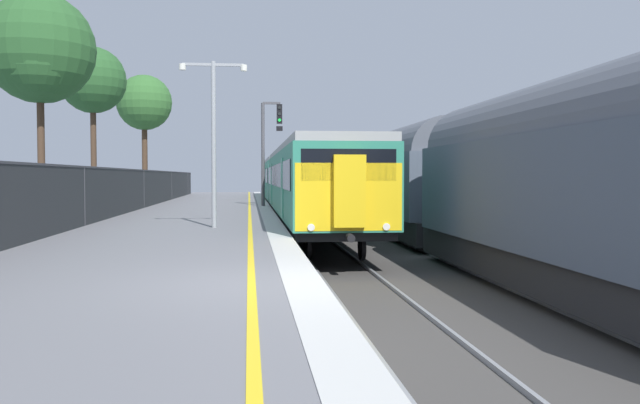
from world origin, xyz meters
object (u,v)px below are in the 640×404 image
Objects in this scene: commuter_train_at_platform at (293,181)px; platform_lamp_mid at (214,128)px; background_tree_centre at (39,52)px; background_tree_left at (144,104)px; background_tree_right at (94,82)px; freight_train_adjacent_track at (401,178)px; signal_gantry at (268,141)px.

platform_lamp_mid is (-3.51, -16.88, 1.70)m from commuter_train_at_platform.
platform_lamp_mid is 0.57× the size of background_tree_centre.
background_tree_left is 0.99× the size of background_tree_right.
background_tree_centre reaches higher than commuter_train_at_platform.
background_tree_right is at bearing -97.42° from background_tree_left.
commuter_train_at_platform is 4.99× the size of background_tree_left.
background_tree_left is at bearing 126.73° from freight_train_adjacent_track.
commuter_train_at_platform is at bearing -43.46° from background_tree_left.
platform_lamp_mid is (-7.52, -7.79, 1.52)m from freight_train_adjacent_track.
platform_lamp_mid is 10.41m from background_tree_centre.
freight_train_adjacent_track is 17.97m from background_tree_right.
signal_gantry is at bearing -15.66° from background_tree_right.
background_tree_left is (-8.02, 11.70, 3.05)m from signal_gantry.
freight_train_adjacent_track is 8.98× the size of platform_lamp_mid.
freight_train_adjacent_track is 10.93m from platform_lamp_mid.
background_tree_right is at bearing 90.93° from background_tree_centre.
signal_gantry is 10.10m from background_tree_right.
commuter_train_at_platform is at bearing 113.76° from freight_train_adjacent_track.
commuter_train_at_platform is 4.82× the size of background_tree_centre.
background_tree_centre reaches higher than platform_lamp_mid.
background_tree_right reaches higher than commuter_train_at_platform.
background_tree_centre reaches higher than signal_gantry.
signal_gantry reaches higher than freight_train_adjacent_track.
freight_train_adjacent_track reaches higher than commuter_train_at_platform.
background_tree_right is (-10.70, -0.11, 5.29)m from commuter_train_at_platform.
background_tree_left reaches higher than freight_train_adjacent_track.
background_tree_right is at bearing 164.34° from signal_gantry.
freight_train_adjacent_track is 5.14× the size of background_tree_centre.
background_tree_right is (-14.70, 8.99, 5.11)m from freight_train_adjacent_track.
freight_train_adjacent_track is at bearing -53.27° from background_tree_left.
signal_gantry is 12.02m from background_tree_centre.
background_tree_left is at bearing 82.58° from background_tree_right.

